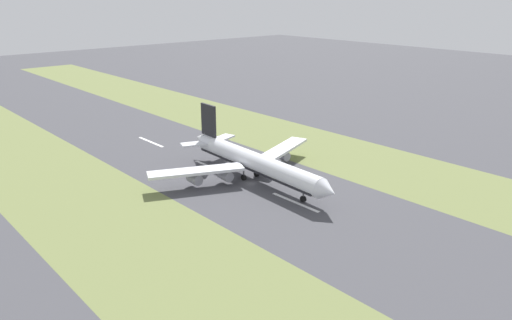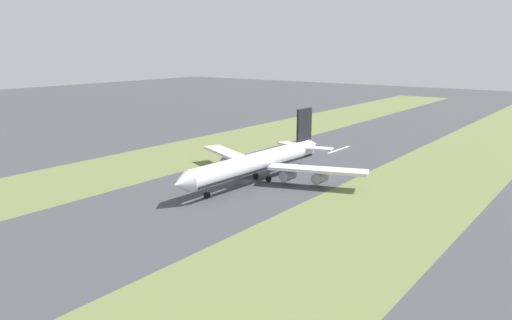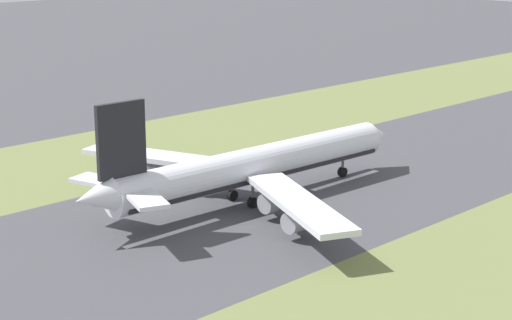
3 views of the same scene
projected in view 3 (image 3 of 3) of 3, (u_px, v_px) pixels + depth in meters
The scene contains 5 objects.
ground_plane at pixel (270, 203), 141.69m from camera, with size 800.00×800.00×0.00m, color #424247.
grass_median_west at pixel (112, 154), 172.86m from camera, with size 40.00×600.00×0.01m, color olive.
centreline_dash_mid at pixel (173, 233), 127.95m from camera, with size 1.20×18.00×0.01m, color silver.
centreline_dash_far at pixel (346, 180), 154.85m from camera, with size 1.20×18.00×0.01m, color silver.
airplane_main_jet at pixel (247, 168), 140.55m from camera, with size 64.08×67.17×20.20m.
Camera 3 is at (95.22, -95.59, 43.92)m, focal length 60.00 mm.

